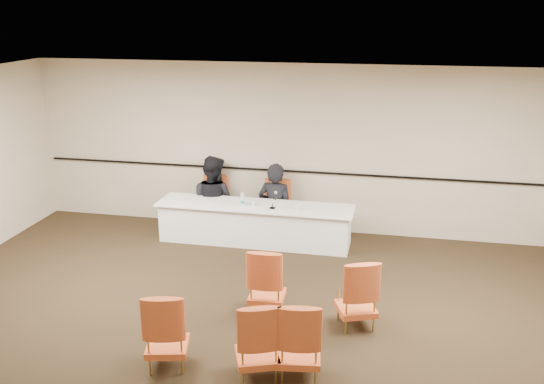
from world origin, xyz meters
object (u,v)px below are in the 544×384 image
at_px(panelist_second, 213,204).
at_px(aud_chair_back_left, 167,329).
at_px(aud_chair_back_mid, 257,339).
at_px(microphone, 272,201).
at_px(panelist_main_chair, 276,208).
at_px(panel_table, 255,224).
at_px(aud_chair_front_right, 357,293).
at_px(aud_chair_back_right, 300,338).
at_px(coffee_cup, 298,207).
at_px(drinking_glass, 253,203).
at_px(aud_chair_front_mid, 267,281).
at_px(panelist_main, 276,212).
at_px(water_bottle, 243,199).
at_px(panelist_second_chair, 213,203).

relative_size(panelist_second, aud_chair_back_left, 1.89).
bearing_deg(aud_chair_back_left, aud_chair_back_mid, -13.27).
height_order(microphone, aud_chair_back_left, aud_chair_back_left).
height_order(panelist_main_chair, aud_chair_back_left, same).
bearing_deg(panel_table, microphone, -19.25).
height_order(aud_chair_front_right, aud_chair_back_right, same).
bearing_deg(coffee_cup, aud_chair_back_left, -103.11).
relative_size(drinking_glass, aud_chair_front_right, 0.11).
bearing_deg(aud_chair_front_mid, panelist_main_chair, 97.47).
relative_size(coffee_cup, aud_chair_back_left, 0.13).
bearing_deg(aud_chair_back_mid, panelist_main, 77.98).
height_order(panelist_main_chair, coffee_cup, panelist_main_chair).
distance_m(panel_table, drinking_glass, 0.39).
height_order(water_bottle, drinking_glass, water_bottle).
bearing_deg(microphone, panelist_main, 107.86).
bearing_deg(panelist_second_chair, coffee_cup, -20.27).
relative_size(aud_chair_front_mid, aud_chair_back_mid, 1.00).
relative_size(microphone, aud_chair_front_right, 0.28).
relative_size(drinking_glass, aud_chair_front_mid, 0.11).
xyz_separation_m(panelist_second, drinking_glass, (0.90, -0.58, 0.26)).
relative_size(aud_chair_front_right, aud_chair_back_mid, 1.00).
height_order(panelist_main_chair, water_bottle, panelist_main_chair).
height_order(panel_table, coffee_cup, coffee_cup).
height_order(panel_table, aud_chair_back_right, aud_chair_back_right).
distance_m(drinking_glass, coffee_cup, 0.78).
xyz_separation_m(panelist_main, panelist_second_chair, (-1.17, 0.01, 0.08)).
bearing_deg(panelist_main_chair, panelist_second_chair, 180.00).
xyz_separation_m(coffee_cup, aud_chair_back_mid, (0.17, -3.75, -0.26)).
bearing_deg(aud_chair_back_mid, aud_chair_front_mid, 76.94).
height_order(water_bottle, aud_chair_back_mid, aud_chair_back_mid).
relative_size(panelist_second_chair, water_bottle, 4.03).
relative_size(panel_table, aud_chair_back_right, 3.56).
bearing_deg(aud_chair_back_left, panelist_second, 87.08).
xyz_separation_m(panel_table, microphone, (0.33, -0.12, 0.47)).
bearing_deg(panelist_main_chair, aud_chair_back_mid, -80.70).
height_order(panel_table, panelist_second, panelist_second).
bearing_deg(panelist_main, microphone, 105.81).
height_order(coffee_cup, aud_chair_back_left, aud_chair_back_left).
bearing_deg(aud_chair_front_right, aud_chair_front_mid, 153.97).
height_order(panelist_second, coffee_cup, panelist_second).
height_order(microphone, drinking_glass, microphone).
bearing_deg(aud_chair_back_right, aud_chair_back_left, 175.90).
xyz_separation_m(water_bottle, aud_chair_front_mid, (0.94, -2.36, -0.32)).
xyz_separation_m(panelist_main_chair, aud_chair_front_right, (1.66, -3.05, 0.00)).
height_order(panelist_main_chair, panelist_second_chair, same).
bearing_deg(panelist_second_chair, aud_chair_front_right, -46.73).
bearing_deg(aud_chair_back_left, aud_chair_back_right, -9.43).
relative_size(panel_table, aud_chair_back_left, 3.56).
relative_size(panelist_second_chair, aud_chair_front_mid, 1.00).
distance_m(aud_chair_front_right, aud_chair_back_right, 1.34).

